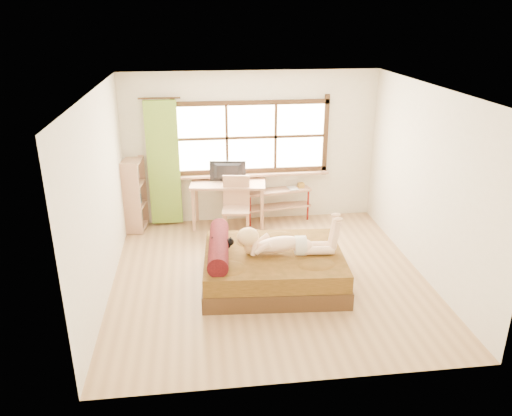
{
  "coord_description": "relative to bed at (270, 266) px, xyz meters",
  "views": [
    {
      "loc": [
        -0.98,
        -6.36,
        3.63
      ],
      "look_at": [
        -0.17,
        0.2,
        1.01
      ],
      "focal_mm": 35.0,
      "sensor_mm": 36.0,
      "label": 1
    }
  ],
  "objects": [
    {
      "name": "wall_left",
      "position": [
        -2.23,
        0.18,
        1.08
      ],
      "size": [
        0.0,
        4.5,
        4.5
      ],
      "primitive_type": "plane",
      "rotation": [
        1.57,
        0.0,
        1.57
      ],
      "color": "silver",
      "rests_on": "floor"
    },
    {
      "name": "window",
      "position": [
        0.02,
        2.4,
        1.24
      ],
      "size": [
        2.8,
        0.16,
        1.46
      ],
      "color": "#FFEDBF",
      "rests_on": "wall_back"
    },
    {
      "name": "bookshelf",
      "position": [
        -2.06,
        2.19,
        0.38
      ],
      "size": [
        0.38,
        0.59,
        1.28
      ],
      "rotation": [
        0.0,
        0.0,
        -0.13
      ],
      "color": "tan",
      "rests_on": "floor"
    },
    {
      "name": "cup",
      "position": [
        0.18,
        2.25,
        0.39
      ],
      "size": [
        0.14,
        0.14,
        0.1
      ],
      "primitive_type": "imported",
      "rotation": [
        0.0,
        0.0,
        0.16
      ],
      "color": "gray",
      "rests_on": "pipe_shelf"
    },
    {
      "name": "curtain",
      "position": [
        -1.53,
        2.31,
        0.88
      ],
      "size": [
        0.55,
        0.1,
        2.2
      ],
      "primitive_type": "cube",
      "color": "#508323",
      "rests_on": "wall_back"
    },
    {
      "name": "chair",
      "position": [
        -0.32,
        1.77,
        0.3
      ],
      "size": [
        0.51,
        0.51,
        1.02
      ],
      "rotation": [
        0.0,
        0.0,
        -0.13
      ],
      "color": "tan",
      "rests_on": "floor"
    },
    {
      "name": "monitor",
      "position": [
        -0.43,
        2.18,
        0.73
      ],
      "size": [
        0.64,
        0.16,
        0.37
      ],
      "primitive_type": "imported",
      "rotation": [
        0.0,
        0.0,
        3.01
      ],
      "color": "black",
      "rests_on": "desk"
    },
    {
      "name": "floor",
      "position": [
        0.02,
        0.18,
        -0.27
      ],
      "size": [
        4.5,
        4.5,
        0.0
      ],
      "primitive_type": "plane",
      "color": "#9E754C",
      "rests_on": "ground"
    },
    {
      "name": "pipe_shelf",
      "position": [
        0.49,
        2.25,
        0.18
      ],
      "size": [
        1.25,
        0.5,
        0.69
      ],
      "rotation": [
        0.0,
        0.0,
        0.16
      ],
      "color": "tan",
      "rests_on": "floor"
    },
    {
      "name": "ceiling",
      "position": [
        0.02,
        0.18,
        2.43
      ],
      "size": [
        4.5,
        4.5,
        0.0
      ],
      "primitive_type": "plane",
      "rotation": [
        3.14,
        0.0,
        0.0
      ],
      "color": "white",
      "rests_on": "wall_back"
    },
    {
      "name": "wall_back",
      "position": [
        0.02,
        2.43,
        1.08
      ],
      "size": [
        4.5,
        0.0,
        4.5
      ],
      "primitive_type": "plane",
      "rotation": [
        1.57,
        0.0,
        0.0
      ],
      "color": "silver",
      "rests_on": "floor"
    },
    {
      "name": "kitten",
      "position": [
        -0.67,
        0.1,
        0.34
      ],
      "size": [
        0.3,
        0.14,
        0.23
      ],
      "primitive_type": null,
      "rotation": [
        0.0,
        0.0,
        -0.07
      ],
      "color": "black",
      "rests_on": "bed"
    },
    {
      "name": "book",
      "position": [
        0.68,
        2.25,
        0.35
      ],
      "size": [
        0.2,
        0.25,
        0.02
      ],
      "primitive_type": "imported",
      "rotation": [
        0.0,
        0.0,
        0.16
      ],
      "color": "gray",
      "rests_on": "pipe_shelf"
    },
    {
      "name": "wall_front",
      "position": [
        0.02,
        -2.07,
        1.08
      ],
      "size": [
        4.5,
        0.0,
        4.5
      ],
      "primitive_type": "plane",
      "rotation": [
        -1.57,
        0.0,
        0.0
      ],
      "color": "silver",
      "rests_on": "floor"
    },
    {
      "name": "woman",
      "position": [
        0.2,
        -0.05,
        0.52
      ],
      "size": [
        1.39,
        0.49,
        0.59
      ],
      "primitive_type": null,
      "rotation": [
        0.0,
        0.0,
        -0.07
      ],
      "color": "beige",
      "rests_on": "bed"
    },
    {
      "name": "desk",
      "position": [
        -0.43,
        2.13,
        0.44
      ],
      "size": [
        1.37,
        0.76,
        0.82
      ],
      "rotation": [
        0.0,
        0.0,
        -0.13
      ],
      "color": "tan",
      "rests_on": "floor"
    },
    {
      "name": "bed",
      "position": [
        0.0,
        0.0,
        0.0
      ],
      "size": [
        2.06,
        1.7,
        0.74
      ],
      "rotation": [
        0.0,
        0.0,
        -0.07
      ],
      "color": "#32230F",
      "rests_on": "floor"
    },
    {
      "name": "wall_right",
      "position": [
        2.27,
        0.18,
        1.08
      ],
      "size": [
        0.0,
        4.5,
        4.5
      ],
      "primitive_type": "plane",
      "rotation": [
        1.57,
        0.0,
        -1.57
      ],
      "color": "silver",
      "rests_on": "floor"
    }
  ]
}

